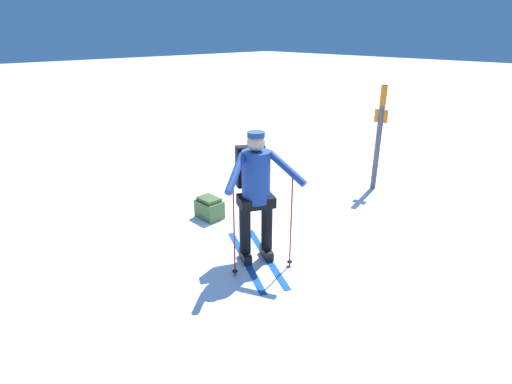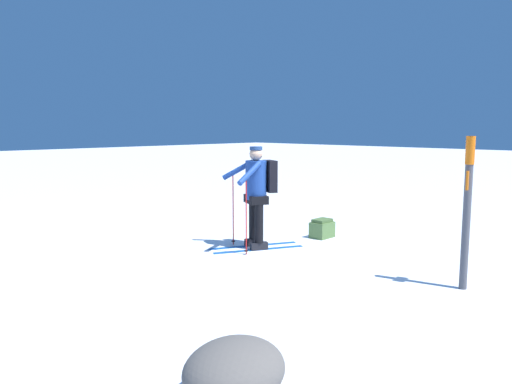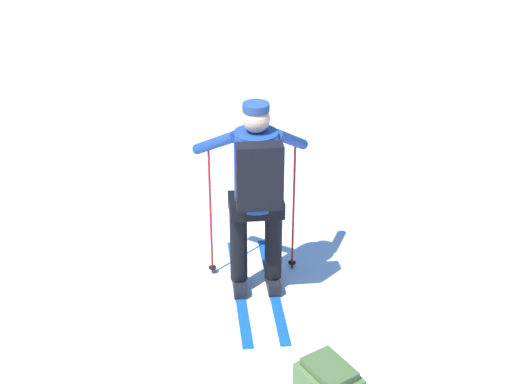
% 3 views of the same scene
% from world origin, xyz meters
% --- Properties ---
extents(ground_plane, '(80.00, 80.00, 0.00)m').
position_xyz_m(ground_plane, '(0.00, 0.00, 0.00)').
color(ground_plane, white).
extents(skier, '(1.61, 1.19, 1.76)m').
position_xyz_m(skier, '(-0.40, 0.74, 1.03)').
color(skier, '#144C9E').
rests_on(skier, ground_plane).
extents(dropped_backpack, '(0.43, 0.32, 0.36)m').
position_xyz_m(dropped_backpack, '(1.04, 0.42, 0.17)').
color(dropped_backpack, '#4C6B38').
rests_on(dropped_backpack, ground_plane).
extents(trail_marker, '(0.24, 0.11, 1.98)m').
position_xyz_m(trail_marker, '(-0.11, -2.71, 1.16)').
color(trail_marker, '#4C4C51').
rests_on(trail_marker, ground_plane).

